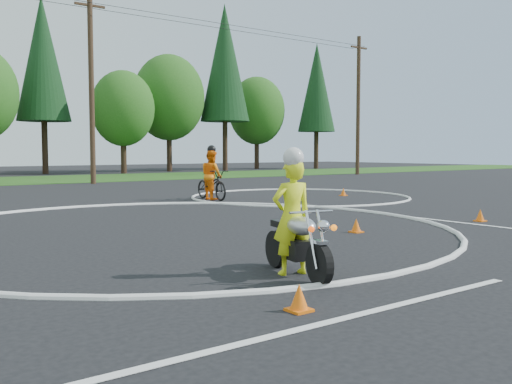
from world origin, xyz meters
TOP-DOWN VIEW (x-y plane):
  - ground at (0.00, 0.00)m, footprint 120.00×120.00m
  - course_markings at (2.17, 4.35)m, footprint 19.05×19.05m
  - primary_motorcycle at (-0.95, -2.18)m, footprint 0.76×1.79m
  - rider_primary_grp at (-0.95, -2.05)m, footprint 0.66×0.51m
  - rider_second_grp at (4.72, 8.97)m, footprint 0.83×2.05m
  - traffic_cones at (2.42, 1.88)m, footprint 17.24×11.21m
  - treeline at (14.78, 34.61)m, footprint 38.20×8.10m
  - utility_poles at (5.00, 21.00)m, footprint 41.60×1.12m

SIDE VIEW (x-z plane):
  - ground at x=0.00m, z-range 0.00..0.00m
  - course_markings at x=2.17m, z-range -0.05..0.07m
  - traffic_cones at x=2.42m, z-range -0.01..0.29m
  - primary_motorcycle at x=-0.95m, z-range -0.01..0.94m
  - rider_second_grp at x=4.72m, z-range -0.28..1.64m
  - rider_primary_grp at x=-0.95m, z-range -0.03..1.74m
  - utility_poles at x=5.00m, z-range 0.20..10.20m
  - treeline at x=14.78m, z-range -0.64..13.88m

